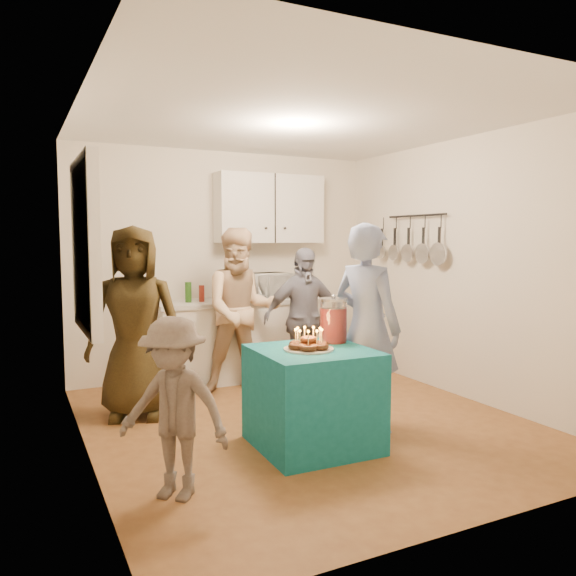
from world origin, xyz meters
name	(u,v)px	position (x,y,z in m)	size (l,w,h in m)	color
floor	(306,422)	(0.00, 0.00, 0.00)	(4.00, 4.00, 0.00)	brown
ceiling	(307,118)	(0.00, 0.00, 2.60)	(4.00, 4.00, 0.00)	white
back_wall	(226,264)	(0.00, 2.00, 1.30)	(3.60, 3.60, 0.00)	silver
left_wall	(84,281)	(-1.80, 0.00, 1.30)	(4.00, 4.00, 0.00)	silver
right_wall	(465,269)	(1.80, 0.00, 1.30)	(4.00, 4.00, 0.00)	silver
window_night	(82,245)	(-1.77, 0.30, 1.55)	(0.04, 1.00, 1.20)	black
counter	(252,340)	(0.20, 1.70, 0.43)	(2.20, 0.58, 0.86)	white
countertop	(252,301)	(0.20, 1.70, 0.89)	(2.24, 0.62, 0.05)	beige
upper_cabinet	(270,209)	(0.50, 1.85, 1.95)	(1.30, 0.30, 0.80)	white
pot_rack	(414,239)	(1.72, 0.70, 1.60)	(0.12, 1.00, 0.60)	black
microwave	(268,286)	(0.41, 1.70, 1.05)	(0.52, 0.36, 0.29)	white
party_table	(313,398)	(-0.22, -0.53, 0.38)	(0.85, 0.85, 0.76)	#126D7B
donut_cake	(309,338)	(-0.27, -0.54, 0.85)	(0.38, 0.38, 0.18)	#381C0C
punch_jar	(333,322)	(0.07, -0.35, 0.93)	(0.22, 0.22, 0.34)	#B60E10
man_birthday	(367,327)	(0.37, -0.38, 0.86)	(0.63, 0.41, 1.73)	#8797C5
woman_back_left	(135,322)	(-1.30, 0.81, 0.86)	(0.84, 0.55, 1.72)	#554118
woman_back_center	(242,311)	(-0.13, 1.17, 0.86)	(0.83, 0.65, 1.71)	tan
woman_back_right	(303,319)	(0.50, 1.00, 0.75)	(0.88, 0.37, 1.51)	black
child_near_left	(174,408)	(-1.40, -0.91, 0.57)	(0.73, 0.42, 1.13)	#594E47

